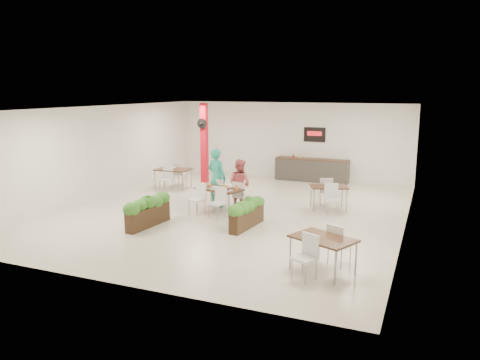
{
  "coord_description": "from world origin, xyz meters",
  "views": [
    {
      "loc": [
        5.56,
        -13.01,
        3.77
      ],
      "look_at": [
        0.33,
        -0.44,
        1.1
      ],
      "focal_mm": 35.0,
      "sensor_mm": 36.0,
      "label": 1
    }
  ],
  "objects_px": {
    "main_table": "(219,192)",
    "planter_left": "(148,209)",
    "red_column": "(204,142)",
    "side_table_c": "(323,243)",
    "diner_man": "(217,178)",
    "diner_woman": "(240,184)",
    "service_counter": "(312,169)",
    "planter_right": "(247,211)",
    "side_table_a": "(173,172)",
    "side_table_b": "(329,190)"
  },
  "relations": [
    {
      "from": "planter_left",
      "to": "red_column",
      "type": "bearing_deg",
      "value": 102.67
    },
    {
      "from": "planter_left",
      "to": "side_table_a",
      "type": "relative_size",
      "value": 1.06
    },
    {
      "from": "diner_woman",
      "to": "service_counter",
      "type": "bearing_deg",
      "value": -86.32
    },
    {
      "from": "planter_right",
      "to": "side_table_b",
      "type": "relative_size",
      "value": 1.03
    },
    {
      "from": "side_table_a",
      "to": "side_table_b",
      "type": "bearing_deg",
      "value": -12.03
    },
    {
      "from": "service_counter",
      "to": "side_table_a",
      "type": "height_order",
      "value": "service_counter"
    },
    {
      "from": "side_table_c",
      "to": "side_table_a",
      "type": "bearing_deg",
      "value": 163.62
    },
    {
      "from": "service_counter",
      "to": "planter_left",
      "type": "bearing_deg",
      "value": -107.82
    },
    {
      "from": "main_table",
      "to": "planter_left",
      "type": "bearing_deg",
      "value": -118.56
    },
    {
      "from": "main_table",
      "to": "side_table_b",
      "type": "distance_m",
      "value": 3.47
    },
    {
      "from": "red_column",
      "to": "side_table_c",
      "type": "height_order",
      "value": "red_column"
    },
    {
      "from": "planter_right",
      "to": "main_table",
      "type": "bearing_deg",
      "value": 139.61
    },
    {
      "from": "diner_woman",
      "to": "planter_left",
      "type": "distance_m",
      "value": 3.23
    },
    {
      "from": "diner_woman",
      "to": "side_table_c",
      "type": "distance_m",
      "value": 5.55
    },
    {
      "from": "planter_left",
      "to": "side_table_a",
      "type": "height_order",
      "value": "side_table_a"
    },
    {
      "from": "side_table_a",
      "to": "side_table_c",
      "type": "bearing_deg",
      "value": -44.19
    },
    {
      "from": "service_counter",
      "to": "diner_man",
      "type": "distance_m",
      "value": 5.61
    },
    {
      "from": "red_column",
      "to": "planter_right",
      "type": "relative_size",
      "value": 1.87
    },
    {
      "from": "side_table_b",
      "to": "planter_left",
      "type": "bearing_deg",
      "value": -160.26
    },
    {
      "from": "service_counter",
      "to": "side_table_a",
      "type": "xyz_separation_m",
      "value": [
        -4.58,
        -3.38,
        0.15
      ]
    },
    {
      "from": "planter_right",
      "to": "diner_woman",
      "type": "bearing_deg",
      "value": 118.27
    },
    {
      "from": "main_table",
      "to": "side_table_b",
      "type": "xyz_separation_m",
      "value": [
        3.04,
        1.66,
        -0.01
      ]
    },
    {
      "from": "planter_left",
      "to": "planter_right",
      "type": "xyz_separation_m",
      "value": [
        2.57,
        0.95,
        -0.01
      ]
    },
    {
      "from": "diner_man",
      "to": "planter_left",
      "type": "height_order",
      "value": "diner_man"
    },
    {
      "from": "diner_man",
      "to": "diner_woman",
      "type": "distance_m",
      "value": 0.81
    },
    {
      "from": "diner_man",
      "to": "side_table_a",
      "type": "bearing_deg",
      "value": -20.04
    },
    {
      "from": "diner_man",
      "to": "side_table_b",
      "type": "height_order",
      "value": "diner_man"
    },
    {
      "from": "service_counter",
      "to": "side_table_a",
      "type": "distance_m",
      "value": 5.69
    },
    {
      "from": "service_counter",
      "to": "diner_woman",
      "type": "xyz_separation_m",
      "value": [
        -1.02,
        -5.29,
        0.3
      ]
    },
    {
      "from": "red_column",
      "to": "diner_man",
      "type": "xyz_separation_m",
      "value": [
        2.18,
        -3.42,
        -0.7
      ]
    },
    {
      "from": "service_counter",
      "to": "diner_man",
      "type": "relative_size",
      "value": 1.58
    },
    {
      "from": "diner_man",
      "to": "diner_woman",
      "type": "relative_size",
      "value": 1.19
    },
    {
      "from": "service_counter",
      "to": "diner_woman",
      "type": "distance_m",
      "value": 5.39
    },
    {
      "from": "planter_left",
      "to": "side_table_b",
      "type": "height_order",
      "value": "side_table_b"
    },
    {
      "from": "red_column",
      "to": "side_table_a",
      "type": "relative_size",
      "value": 1.95
    },
    {
      "from": "red_column",
      "to": "planter_left",
      "type": "distance_m",
      "value": 6.48
    },
    {
      "from": "diner_man",
      "to": "side_table_c",
      "type": "distance_m",
      "value": 6.11
    },
    {
      "from": "red_column",
      "to": "service_counter",
      "type": "distance_m",
      "value": 4.56
    },
    {
      "from": "side_table_a",
      "to": "side_table_b",
      "type": "relative_size",
      "value": 0.99
    },
    {
      "from": "planter_right",
      "to": "side_table_b",
      "type": "xyz_separation_m",
      "value": [
        1.64,
        2.86,
        0.15
      ]
    },
    {
      "from": "side_table_b",
      "to": "side_table_c",
      "type": "bearing_deg",
      "value": -101.63
    },
    {
      "from": "planter_right",
      "to": "planter_left",
      "type": "bearing_deg",
      "value": -159.67
    },
    {
      "from": "red_column",
      "to": "planter_right",
      "type": "distance_m",
      "value": 6.7
    },
    {
      "from": "planter_left",
      "to": "side_table_b",
      "type": "distance_m",
      "value": 5.68
    },
    {
      "from": "diner_man",
      "to": "side_table_c",
      "type": "relative_size",
      "value": 1.15
    },
    {
      "from": "diner_man",
      "to": "red_column",
      "type": "bearing_deg",
      "value": -42.94
    },
    {
      "from": "main_table",
      "to": "diner_man",
      "type": "height_order",
      "value": "diner_man"
    },
    {
      "from": "service_counter",
      "to": "side_table_c",
      "type": "distance_m",
      "value": 9.84
    },
    {
      "from": "diner_woman",
      "to": "planter_left",
      "type": "height_order",
      "value": "diner_woman"
    },
    {
      "from": "planter_left",
      "to": "side_table_b",
      "type": "xyz_separation_m",
      "value": [
        4.21,
        3.81,
        0.13
      ]
    }
  ]
}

